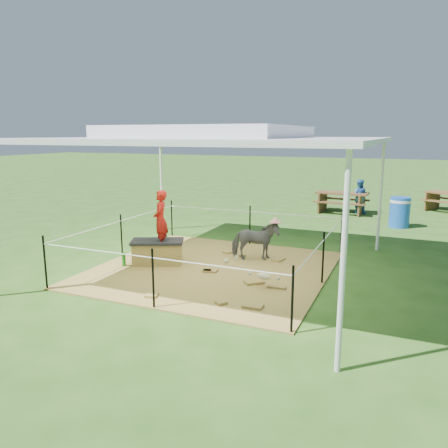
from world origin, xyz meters
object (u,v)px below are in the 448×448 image
at_px(green_bottle, 124,259).
at_px(picnic_table_near, 342,202).
at_px(straw_bale, 158,253).
at_px(foal, 264,275).
at_px(distant_person, 359,196).
at_px(woman, 160,215).
at_px(pony, 255,241).
at_px(trash_barrel, 400,212).

distance_m(green_bottle, picnic_table_near, 9.06).
xyz_separation_m(straw_bale, foal, (2.56, -0.54, 0.01)).
bearing_deg(distant_person, picnic_table_near, 5.62).
xyz_separation_m(woman, foal, (2.46, -0.54, -0.83)).
xyz_separation_m(pony, trash_barrel, (2.80, 5.10, -0.01)).
relative_size(trash_barrel, distant_person, 0.75).
bearing_deg(picnic_table_near, pony, -93.75).
relative_size(straw_bale, picnic_table_near, 0.58).
height_order(pony, picnic_table_near, pony).
xyz_separation_m(woman, distant_person, (3.12, 8.11, -0.49)).
distance_m(woman, green_bottle, 1.22).
height_order(pony, distant_person, distant_person).
bearing_deg(pony, green_bottle, 98.64).
distance_m(woman, pony, 2.13).
xyz_separation_m(green_bottle, trash_barrel, (5.18, 6.63, 0.28)).
xyz_separation_m(foal, trash_barrel, (2.07, 6.72, 0.19)).
xyz_separation_m(trash_barrel, picnic_table_near, (-1.97, 1.84, -0.09)).
height_order(straw_bale, woman, woman).
bearing_deg(foal, pony, 131.90).
relative_size(woman, green_bottle, 4.32).
xyz_separation_m(woman, picnic_table_near, (2.56, 8.02, -0.73)).
bearing_deg(straw_bale, foal, -11.96).
bearing_deg(woman, distant_person, 134.07).
distance_m(green_bottle, trash_barrel, 8.41).
height_order(foal, distant_person, distant_person).
height_order(straw_bale, green_bottle, straw_bale).
bearing_deg(distant_person, woman, 65.15).
relative_size(green_bottle, trash_barrel, 0.31).
xyz_separation_m(woman, trash_barrel, (4.53, 6.18, -0.64)).
xyz_separation_m(straw_bale, distant_person, (3.22, 8.11, 0.35)).
bearing_deg(foal, woman, -174.76).
relative_size(picnic_table_near, distant_person, 1.45).
distance_m(foal, picnic_table_near, 8.56).
bearing_deg(straw_bale, pony, 30.49).
distance_m(green_bottle, distant_person, 9.37).
bearing_deg(picnic_table_near, straw_bale, -105.26).
height_order(woman, foal, woman).
bearing_deg(straw_bale, picnic_table_near, 71.65).
relative_size(pony, picnic_table_near, 0.58).
xyz_separation_m(straw_bale, pony, (1.83, 1.08, 0.20)).
relative_size(foal, picnic_table_near, 0.48).
relative_size(pony, trash_barrel, 1.12).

